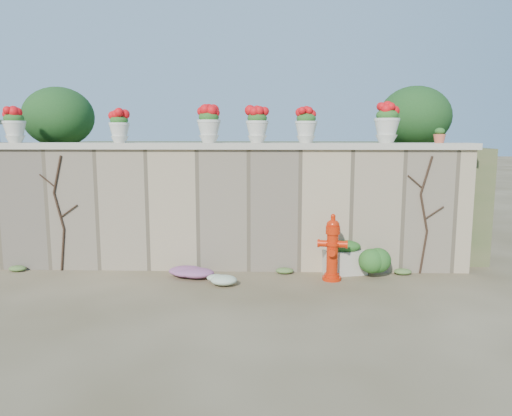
{
  "coord_description": "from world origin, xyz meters",
  "views": [
    {
      "loc": [
        0.77,
        -6.34,
        2.29
      ],
      "look_at": [
        0.54,
        1.4,
        1.09
      ],
      "focal_mm": 35.0,
      "sensor_mm": 36.0,
      "label": 1
    }
  ],
  "objects_px": {
    "fire_hydrant": "(332,247)",
    "planter_box": "(344,258)",
    "terracotta_pot": "(440,136)",
    "urn_pot_0": "(14,125)"
  },
  "relations": [
    {
      "from": "fire_hydrant",
      "to": "planter_box",
      "type": "distance_m",
      "value": 0.52
    },
    {
      "from": "urn_pot_0",
      "to": "terracotta_pot",
      "type": "distance_m",
      "value": 6.9
    },
    {
      "from": "urn_pot_0",
      "to": "terracotta_pot",
      "type": "height_order",
      "value": "urn_pot_0"
    },
    {
      "from": "fire_hydrant",
      "to": "terracotta_pot",
      "type": "distance_m",
      "value": 2.51
    },
    {
      "from": "terracotta_pot",
      "to": "fire_hydrant",
      "type": "bearing_deg",
      "value": -160.43
    },
    {
      "from": "planter_box",
      "to": "urn_pot_0",
      "type": "bearing_deg",
      "value": 164.0
    },
    {
      "from": "urn_pot_0",
      "to": "terracotta_pot",
      "type": "xyz_separation_m",
      "value": [
        6.9,
        0.0,
        -0.18
      ]
    },
    {
      "from": "fire_hydrant",
      "to": "terracotta_pot",
      "type": "bearing_deg",
      "value": 29.47
    },
    {
      "from": "fire_hydrant",
      "to": "urn_pot_0",
      "type": "xyz_separation_m",
      "value": [
        -5.16,
        0.62,
        1.86
      ]
    },
    {
      "from": "fire_hydrant",
      "to": "planter_box",
      "type": "height_order",
      "value": "fire_hydrant"
    }
  ]
}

